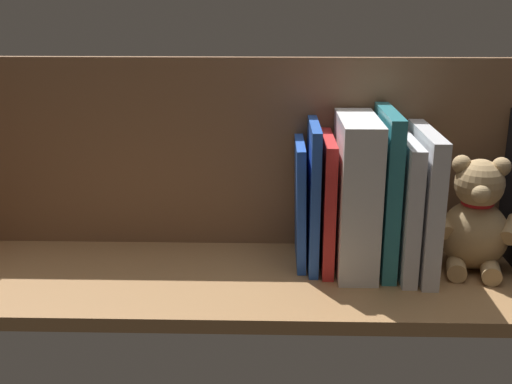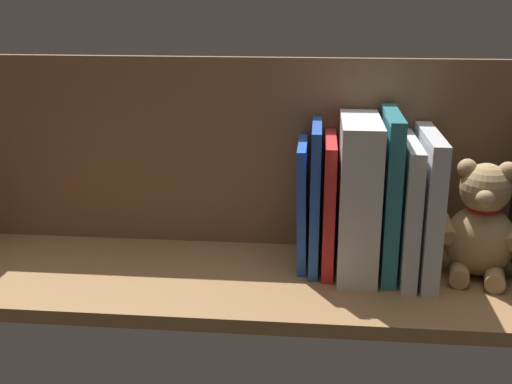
# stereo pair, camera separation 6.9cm
# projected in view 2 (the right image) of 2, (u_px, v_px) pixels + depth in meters

# --- Properties ---
(ground_plane) EXTENTS (1.09, 0.32, 0.02)m
(ground_plane) POSITION_uv_depth(u_px,v_px,m) (256.00, 279.00, 1.05)
(ground_plane) COLOR #A87A4C
(shelf_back_panel) EXTENTS (1.09, 0.02, 0.33)m
(shelf_back_panel) POSITION_uv_depth(u_px,v_px,m) (264.00, 154.00, 1.13)
(shelf_back_panel) COLOR #8D6445
(shelf_back_panel) RESTS_ON ground_plane
(teddy_bear) EXTENTS (0.15, 0.14, 0.19)m
(teddy_bear) POSITION_uv_depth(u_px,v_px,m) (481.00, 226.00, 1.02)
(teddy_bear) COLOR tan
(teddy_bear) RESTS_ON ground_plane
(book_2) EXTENTS (0.03, 0.19, 0.23)m
(book_2) POSITION_uv_depth(u_px,v_px,m) (426.00, 205.00, 1.02)
(book_2) COLOR silver
(book_2) RESTS_ON ground_plane
(book_3) EXTENTS (0.02, 0.18, 0.22)m
(book_3) POSITION_uv_depth(u_px,v_px,m) (406.00, 208.00, 1.03)
(book_3) COLOR silver
(book_3) RESTS_ON ground_plane
(book_4) EXTENTS (0.02, 0.17, 0.26)m
(book_4) POSITION_uv_depth(u_px,v_px,m) (388.00, 193.00, 1.03)
(book_4) COLOR teal
(book_4) RESTS_ON ground_plane
(dictionary_thick_white) EXTENTS (0.06, 0.18, 0.25)m
(dictionary_thick_white) POSITION_uv_depth(u_px,v_px,m) (358.00, 196.00, 1.03)
(dictionary_thick_white) COLOR white
(dictionary_thick_white) RESTS_ON ground_plane
(book_5) EXTENTS (0.02, 0.16, 0.22)m
(book_5) POSITION_uv_depth(u_px,v_px,m) (329.00, 203.00, 1.05)
(book_5) COLOR red
(book_5) RESTS_ON ground_plane
(book_6) EXTENTS (0.02, 0.15, 0.24)m
(book_6) POSITION_uv_depth(u_px,v_px,m) (315.00, 196.00, 1.05)
(book_6) COLOR blue
(book_6) RESTS_ON ground_plane
(book_7) EXTENTS (0.02, 0.13, 0.20)m
(book_7) POSITION_uv_depth(u_px,v_px,m) (303.00, 203.00, 1.07)
(book_7) COLOR blue
(book_7) RESTS_ON ground_plane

